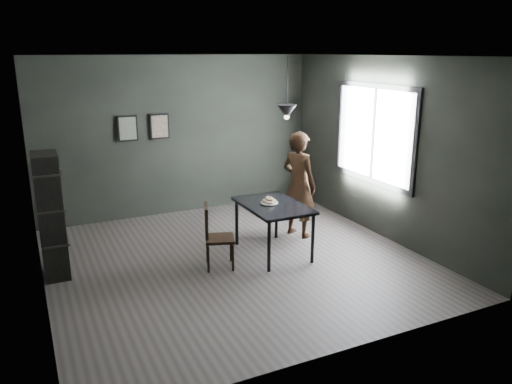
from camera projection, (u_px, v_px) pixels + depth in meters
name	position (u px, v px, depth m)	size (l,w,h in m)	color
ground	(235.00, 260.00, 7.08)	(5.00, 5.00, 0.00)	#36312F
back_wall	(179.00, 136.00, 8.87)	(5.00, 0.10, 2.80)	black
ceiling	(233.00, 56.00, 6.31)	(5.00, 5.00, 0.02)	silver
window_assembly	(373.00, 134.00, 7.84)	(0.04, 1.96, 1.56)	white
cafe_table	(273.00, 209.00, 7.15)	(0.80, 1.20, 0.75)	black
white_plate	(269.00, 203.00, 7.15)	(0.23, 0.23, 0.01)	white
donut_pile	(269.00, 201.00, 7.14)	(0.21, 0.21, 0.09)	beige
woman	(299.00, 184.00, 7.82)	(0.62, 0.40, 1.68)	black
wood_chair	(214.00, 232.00, 6.72)	(0.48, 0.48, 0.89)	black
shelf_unit	(51.00, 216.00, 6.40)	(0.31, 0.55, 1.64)	black
pendant_lamp	(287.00, 111.00, 6.96)	(0.28, 0.28, 0.86)	black
framed_print_left	(128.00, 128.00, 8.41)	(0.34, 0.04, 0.44)	black
framed_print_right	(160.00, 126.00, 8.64)	(0.34, 0.04, 0.44)	black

